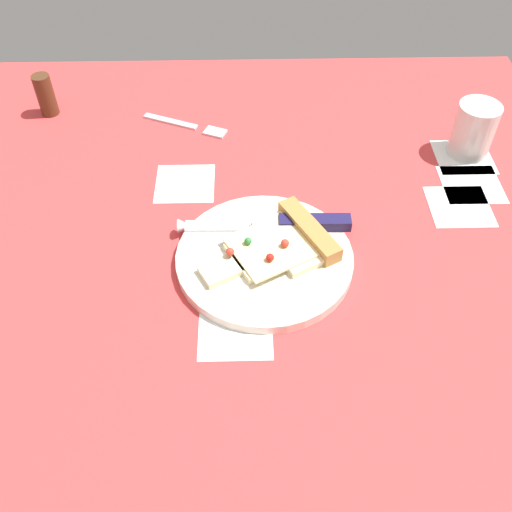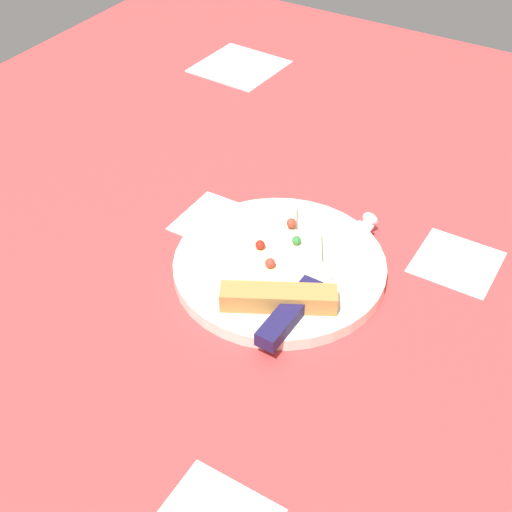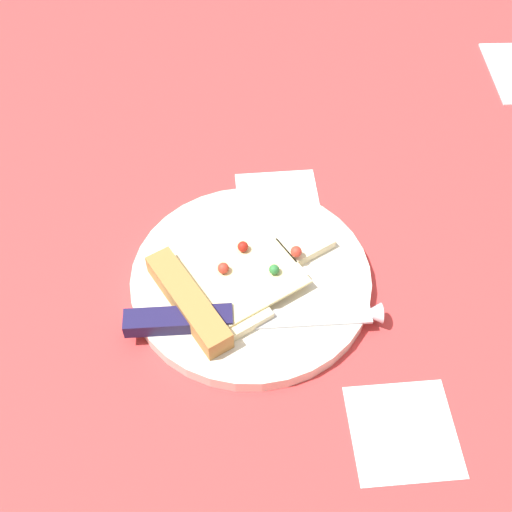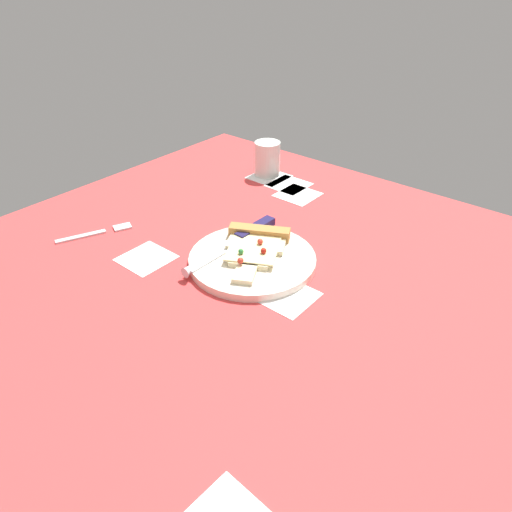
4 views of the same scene
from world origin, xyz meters
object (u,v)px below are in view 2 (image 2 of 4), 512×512
at_px(plate, 280,266).
at_px(pizza_slice, 279,271).
at_px(knife, 311,288).
at_px(napkin, 239,66).

xyz_separation_m(plate, pizza_slice, (-0.02, -0.01, 0.02)).
bearing_deg(knife, plate, 155.54).
distance_m(plate, napkin, 0.51).
xyz_separation_m(knife, napkin, (0.43, 0.36, -0.02)).
relative_size(pizza_slice, knife, 0.79).
relative_size(pizza_slice, napkin, 1.46).
relative_size(plate, knife, 0.99).
bearing_deg(plate, knife, -115.70).
xyz_separation_m(plate, knife, (-0.03, -0.05, 0.01)).
distance_m(pizza_slice, napkin, 0.54).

